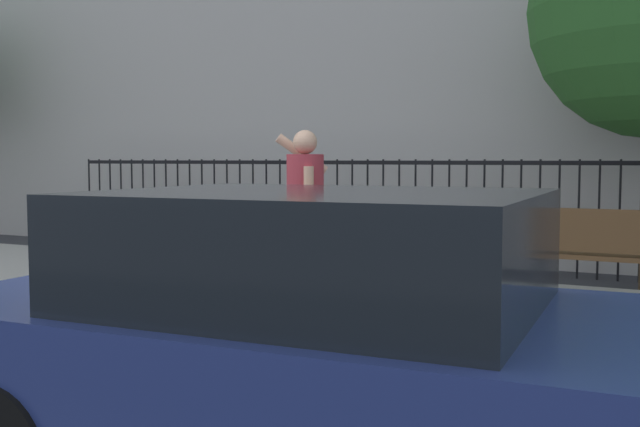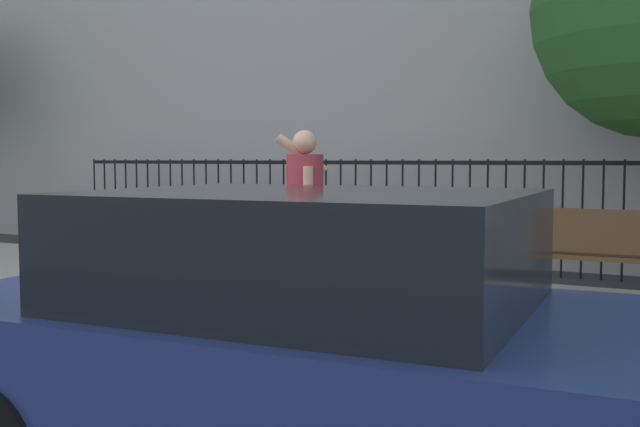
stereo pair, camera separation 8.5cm
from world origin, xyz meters
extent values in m
plane|color=#333338|center=(0.00, 0.00, 0.00)|extent=(60.00, 60.00, 0.00)
cube|color=#9E9B93|center=(0.00, 2.20, 0.07)|extent=(28.00, 4.40, 0.15)
cube|color=black|center=(0.00, 5.90, 1.55)|extent=(12.00, 0.04, 0.06)
cylinder|color=black|center=(-6.00, 5.90, 0.80)|extent=(0.03, 0.03, 1.60)
cylinder|color=black|center=(-5.74, 5.90, 0.80)|extent=(0.03, 0.03, 1.60)
cylinder|color=black|center=(-5.49, 5.90, 0.80)|extent=(0.03, 0.03, 1.60)
cylinder|color=black|center=(-5.23, 5.90, 0.80)|extent=(0.03, 0.03, 1.60)
cylinder|color=black|center=(-4.98, 5.90, 0.80)|extent=(0.03, 0.03, 1.60)
cylinder|color=black|center=(-4.72, 5.90, 0.80)|extent=(0.03, 0.03, 1.60)
cylinder|color=black|center=(-4.47, 5.90, 0.80)|extent=(0.03, 0.03, 1.60)
cylinder|color=black|center=(-4.21, 5.90, 0.80)|extent=(0.03, 0.03, 1.60)
cylinder|color=black|center=(-3.96, 5.90, 0.80)|extent=(0.03, 0.03, 1.60)
cylinder|color=black|center=(-3.70, 5.90, 0.80)|extent=(0.03, 0.03, 1.60)
cylinder|color=black|center=(-3.45, 5.90, 0.80)|extent=(0.03, 0.03, 1.60)
cylinder|color=black|center=(-3.19, 5.90, 0.80)|extent=(0.03, 0.03, 1.60)
cylinder|color=black|center=(-2.94, 5.90, 0.80)|extent=(0.03, 0.03, 1.60)
cylinder|color=black|center=(-2.68, 5.90, 0.80)|extent=(0.03, 0.03, 1.60)
cylinder|color=black|center=(-2.43, 5.90, 0.80)|extent=(0.03, 0.03, 1.60)
cylinder|color=black|center=(-2.17, 5.90, 0.80)|extent=(0.03, 0.03, 1.60)
cylinder|color=black|center=(-1.91, 5.90, 0.80)|extent=(0.03, 0.03, 1.60)
cylinder|color=black|center=(-1.66, 5.90, 0.80)|extent=(0.03, 0.03, 1.60)
cylinder|color=black|center=(-1.40, 5.90, 0.80)|extent=(0.03, 0.03, 1.60)
cylinder|color=black|center=(-1.15, 5.90, 0.80)|extent=(0.03, 0.03, 1.60)
cylinder|color=black|center=(-0.89, 5.90, 0.80)|extent=(0.03, 0.03, 1.60)
cylinder|color=black|center=(-0.64, 5.90, 0.80)|extent=(0.03, 0.03, 1.60)
cylinder|color=black|center=(-0.38, 5.90, 0.80)|extent=(0.03, 0.03, 1.60)
cylinder|color=black|center=(-0.13, 5.90, 0.80)|extent=(0.03, 0.03, 1.60)
cylinder|color=black|center=(0.13, 5.90, 0.80)|extent=(0.03, 0.03, 1.60)
cylinder|color=black|center=(0.38, 5.90, 0.80)|extent=(0.03, 0.03, 1.60)
cylinder|color=black|center=(0.64, 5.90, 0.80)|extent=(0.03, 0.03, 1.60)
cylinder|color=black|center=(0.89, 5.90, 0.80)|extent=(0.03, 0.03, 1.60)
cylinder|color=black|center=(1.15, 5.90, 0.80)|extent=(0.03, 0.03, 1.60)
cylinder|color=black|center=(1.40, 5.90, 0.80)|extent=(0.03, 0.03, 1.60)
cylinder|color=black|center=(1.66, 5.90, 0.80)|extent=(0.03, 0.03, 1.60)
cylinder|color=black|center=(1.91, 5.90, 0.80)|extent=(0.03, 0.03, 1.60)
cylinder|color=black|center=(2.17, 5.90, 0.80)|extent=(0.03, 0.03, 1.60)
cylinder|color=black|center=(2.43, 5.90, 0.80)|extent=(0.03, 0.03, 1.60)
cylinder|color=black|center=(2.68, 5.90, 0.80)|extent=(0.03, 0.03, 1.60)
cylinder|color=black|center=(2.94, 5.90, 0.80)|extent=(0.03, 0.03, 1.60)
cylinder|color=black|center=(3.19, 5.90, 0.80)|extent=(0.03, 0.03, 1.60)
cube|color=navy|center=(2.69, -1.40, 0.57)|extent=(4.28, 2.00, 0.70)
cube|color=black|center=(2.49, -1.41, 1.17)|extent=(2.07, 1.69, 0.55)
cylinder|color=black|center=(1.31, -0.64, 0.32)|extent=(0.65, 0.25, 0.64)
cylinder|color=tan|center=(0.82, 1.57, 0.54)|extent=(0.15, 0.15, 0.78)
cylinder|color=tan|center=(0.94, 1.41, 0.54)|extent=(0.15, 0.15, 0.78)
cylinder|color=#992D38|center=(0.88, 1.49, 1.29)|extent=(0.48, 0.48, 0.71)
sphere|color=tan|center=(0.88, 1.49, 1.76)|extent=(0.22, 0.22, 0.22)
cylinder|color=tan|center=(0.76, 1.65, 1.65)|extent=(0.45, 0.37, 0.39)
cylinder|color=tan|center=(1.00, 1.33, 1.27)|extent=(0.09, 0.09, 0.54)
cube|color=black|center=(0.84, 1.65, 1.74)|extent=(0.05, 0.06, 0.15)
cube|color=brown|center=(1.04, 1.29, 1.18)|extent=(0.30, 0.32, 0.34)
cube|color=brown|center=(3.20, 3.61, 0.60)|extent=(1.60, 0.45, 0.05)
cube|color=brown|center=(3.20, 3.41, 0.88)|extent=(1.60, 0.06, 0.44)
cube|color=#333338|center=(2.50, 3.61, 0.35)|extent=(0.08, 0.41, 0.40)
camera|label=1|loc=(4.07, -4.51, 1.60)|focal=41.85mm
camera|label=2|loc=(4.15, -4.47, 1.60)|focal=41.85mm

